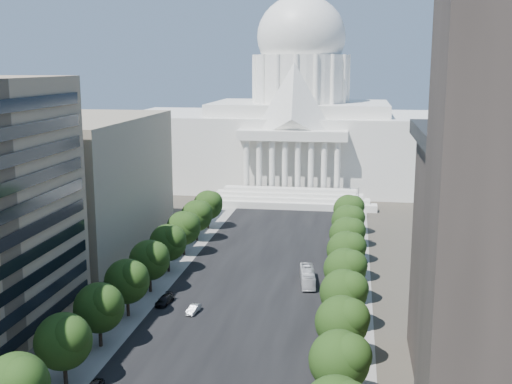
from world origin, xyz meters
The scene contains 30 objects.
road_asphalt centered at (0.00, 90.00, 0.00)m, with size 30.00×260.00×0.01m, color black.
sidewalk_left centered at (-19.00, 90.00, 0.00)m, with size 8.00×260.00×0.02m, color gray.
sidewalk_right centered at (19.00, 90.00, 0.00)m, with size 8.00×260.00×0.02m, color gray.
capitol centered at (0.00, 184.89, 20.01)m, with size 120.00×56.00×73.00m.
office_block_left_far centered at (-48.00, 100.00, 15.00)m, with size 38.00×52.00×30.00m, color gray.
tree_l_b centered at (-17.66, 23.81, 6.45)m, with size 7.79×7.60×9.97m.
tree_l_c centered at (-17.66, 35.81, 6.45)m, with size 7.79×7.60×9.97m.
tree_l_d centered at (-17.66, 47.81, 6.45)m, with size 7.79×7.60×9.97m.
tree_l_e centered at (-17.66, 59.81, 6.45)m, with size 7.79×7.60×9.97m.
tree_l_f centered at (-17.66, 71.81, 6.45)m, with size 7.79×7.60×9.97m.
tree_l_g centered at (-17.66, 83.81, 6.45)m, with size 7.79×7.60×9.97m.
tree_l_h centered at (-17.66, 95.81, 6.45)m, with size 7.79×7.60×9.97m.
tree_l_i centered at (-17.66, 107.81, 6.45)m, with size 7.79×7.60×9.97m.
tree_l_j centered at (-17.66, 119.81, 6.45)m, with size 7.79×7.60×9.97m.
tree_r_c centered at (18.34, 35.81, 6.45)m, with size 7.79×7.60×9.97m.
tree_r_d centered at (18.34, 47.81, 6.45)m, with size 7.79×7.60×9.97m.
tree_r_e centered at (18.34, 59.81, 6.45)m, with size 7.79×7.60×9.97m.
tree_r_f centered at (18.34, 71.81, 6.45)m, with size 7.79×7.60×9.97m.
tree_r_g centered at (18.34, 83.81, 6.45)m, with size 7.79×7.60×9.97m.
tree_r_h centered at (18.34, 95.81, 6.45)m, with size 7.79×7.60×9.97m.
tree_r_i centered at (18.34, 107.81, 6.45)m, with size 7.79×7.60×9.97m.
tree_r_j centered at (18.34, 119.81, 6.45)m, with size 7.79×7.60×9.97m.
streetlight_b centered at (19.90, 35.00, 5.82)m, with size 2.61×0.44×9.00m.
streetlight_c centered at (19.90, 60.00, 5.82)m, with size 2.61×0.44×9.00m.
streetlight_d centered at (19.90, 85.00, 5.82)m, with size 2.61×0.44×9.00m.
streetlight_e centered at (19.90, 110.00, 5.82)m, with size 2.61×0.44×9.00m.
streetlight_f centered at (19.90, 135.00, 5.82)m, with size 2.61×0.44×9.00m.
car_silver centered at (-7.40, 63.03, 0.67)m, with size 1.42×4.07×1.34m, color #B3B7BB.
car_dark_b centered at (-13.50, 66.26, 0.73)m, with size 2.05×5.03×1.46m, color black.
city_bus centered at (10.79, 80.80, 1.48)m, with size 2.49×10.65×2.97m, color silver.
Camera 1 is at (19.11, -37.84, 41.91)m, focal length 45.00 mm.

